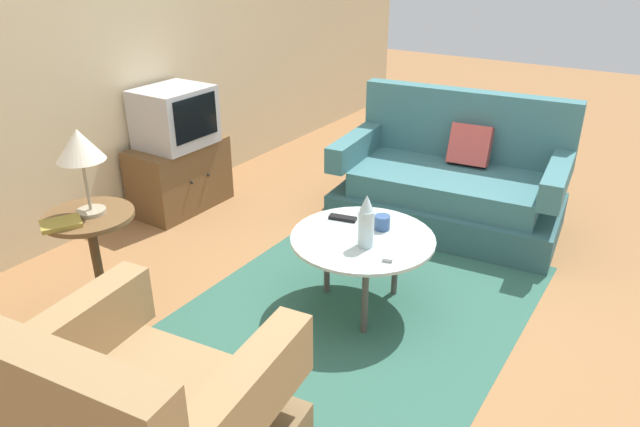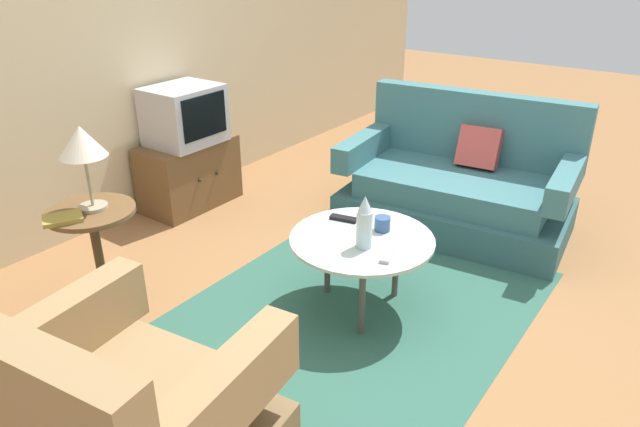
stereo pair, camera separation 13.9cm
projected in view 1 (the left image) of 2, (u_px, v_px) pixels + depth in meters
ground_plane at (363, 316)px, 3.32m from camera, size 16.00×16.00×0.00m
back_wall at (73, 38)px, 3.85m from camera, size 9.00×0.12×2.70m
area_rug at (360, 305)px, 3.41m from camera, size 2.14×1.73×0.00m
couch at (451, 184)px, 4.31m from camera, size 1.04×1.67×0.93m
coffee_table at (363, 243)px, 3.24m from camera, size 0.80×0.80×0.45m
side_table at (94, 246)px, 3.09m from camera, size 0.46×0.46×0.66m
tv_stand at (180, 176)px, 4.56m from camera, size 0.75×0.44×0.52m
television at (175, 117)px, 4.35m from camera, size 0.52×0.44×0.43m
table_lamp at (80, 148)px, 2.87m from camera, size 0.24×0.24×0.45m
vase at (366, 222)px, 3.06m from camera, size 0.09×0.09×0.30m
mug at (382, 222)px, 3.29m from camera, size 0.13×0.09×0.08m
tv_remote_dark at (343, 218)px, 3.41m from camera, size 0.09×0.17×0.02m
tv_remote_silver at (389, 254)px, 3.02m from camera, size 0.15×0.09×0.02m
book at (61, 224)px, 2.89m from camera, size 0.23×0.21×0.02m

